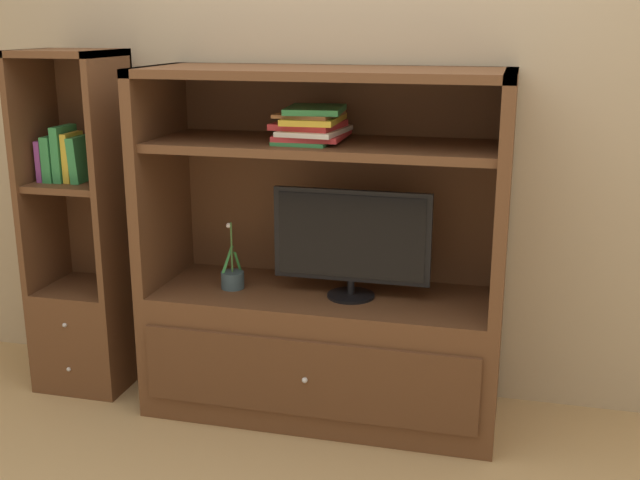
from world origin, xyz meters
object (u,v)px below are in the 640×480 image
tv_monitor (351,240)px  media_console (323,308)px  potted_plant (233,278)px  upright_book_row (65,157)px  magazine_stack (312,125)px  bookshelf_tall (86,275)px

tv_monitor → media_console: bearing=165.5°
tv_monitor → potted_plant: size_ratio=2.24×
tv_monitor → upright_book_row: 1.36m
tv_monitor → magazine_stack: 0.50m
tv_monitor → magazine_stack: size_ratio=1.87×
tv_monitor → upright_book_row: size_ratio=2.67×
magazine_stack → bookshelf_tall: (-1.11, 0.01, -0.74)m
bookshelf_tall → upright_book_row: size_ratio=6.26×
potted_plant → magazine_stack: size_ratio=0.83×
magazine_stack → potted_plant: bearing=-173.8°
potted_plant → tv_monitor: bearing=1.6°
magazine_stack → bookshelf_tall: 1.33m
tv_monitor → potted_plant: (-0.53, -0.01, -0.21)m
bookshelf_tall → potted_plant: bearing=-3.9°
potted_plant → upright_book_row: (-0.80, 0.04, 0.50)m
media_console → bookshelf_tall: bearing=179.9°
potted_plant → magazine_stack: bearing=6.2°
media_console → magazine_stack: 0.80m
upright_book_row → magazine_stack: bearing=-0.1°
media_console → potted_plant: (-0.40, -0.05, 0.12)m
potted_plant → bookshelf_tall: 0.76m
bookshelf_tall → upright_book_row: (-0.05, -0.01, 0.56)m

